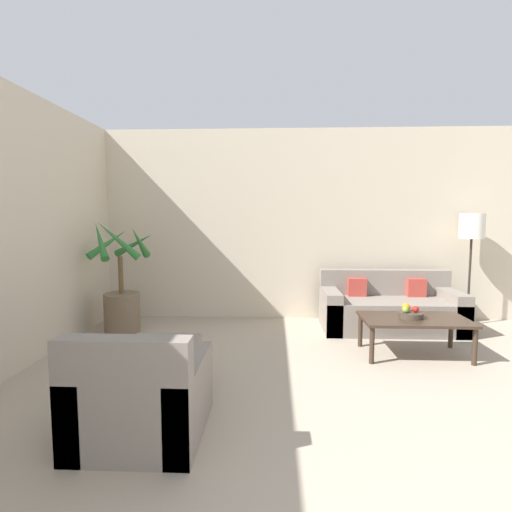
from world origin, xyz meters
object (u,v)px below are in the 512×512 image
at_px(coffee_table, 414,322).
at_px(apple_green, 406,310).
at_px(armchair, 143,398).
at_px(sofa_loveseat, 389,309).
at_px(apple_red, 416,309).
at_px(fruit_bowl, 411,315).
at_px(potted_palm, 122,295).
at_px(ottoman, 165,362).
at_px(floor_lamp, 472,232).
at_px(orange_fruit, 406,307).

xyz_separation_m(coffee_table, apple_green, (-0.10, -0.02, 0.14)).
distance_m(coffee_table, armchair, 2.89).
height_order(sofa_loveseat, apple_red, sofa_loveseat).
bearing_deg(fruit_bowl, potted_palm, 168.02).
bearing_deg(potted_palm, armchair, -66.11).
bearing_deg(armchair, ottoman, 95.23).
distance_m(potted_palm, fruit_bowl, 3.47).
height_order(floor_lamp, orange_fruit, floor_lamp).
bearing_deg(fruit_bowl, coffee_table, -11.72).
bearing_deg(apple_red, floor_lamp, 47.15).
bearing_deg(ottoman, armchair, -84.77).
bearing_deg(apple_green, apple_red, 13.10).
bearing_deg(armchair, apple_green, 35.96).
height_order(floor_lamp, apple_green, floor_lamp).
distance_m(armchair, ottoman, 0.85).
bearing_deg(floor_lamp, coffee_table, -132.90).
bearing_deg(apple_red, sofa_loveseat, 89.38).
relative_size(floor_lamp, ottoman, 2.70).
xyz_separation_m(floor_lamp, coffee_table, (-1.14, -1.23, -0.91)).
distance_m(apple_red, orange_fruit, 0.10).
xyz_separation_m(sofa_loveseat, fruit_bowl, (-0.06, -0.98, 0.17)).
distance_m(fruit_bowl, orange_fruit, 0.10).
bearing_deg(orange_fruit, fruit_bowl, -60.53).
relative_size(apple_green, ottoman, 0.12).
bearing_deg(fruit_bowl, orange_fruit, 119.47).
bearing_deg(apple_green, armchair, -144.04).
bearing_deg(armchair, orange_fruit, 36.95).
relative_size(floor_lamp, armchair, 1.75).
relative_size(orange_fruit, ottoman, 0.16).
distance_m(sofa_loveseat, floor_lamp, 1.53).
relative_size(potted_palm, armchair, 1.66).
height_order(fruit_bowl, ottoman, fruit_bowl).
bearing_deg(coffee_table, floor_lamp, 47.10).
distance_m(sofa_loveseat, apple_green, 1.04).
xyz_separation_m(orange_fruit, armchair, (-2.30, -1.73, -0.25)).
distance_m(potted_palm, armchair, 2.62).
relative_size(sofa_loveseat, ottoman, 3.11).
relative_size(potted_palm, ottoman, 2.57).
height_order(orange_fruit, ottoman, orange_fruit).
height_order(potted_palm, apple_red, potted_palm).
bearing_deg(coffee_table, armchair, -144.96).
bearing_deg(potted_palm, floor_lamp, 6.27).
xyz_separation_m(potted_palm, orange_fruit, (3.36, -0.66, 0.04)).
xyz_separation_m(potted_palm, fruit_bowl, (3.39, -0.72, -0.04)).
relative_size(apple_red, apple_green, 1.05).
bearing_deg(apple_red, ottoman, -161.45).
bearing_deg(orange_fruit, potted_palm, 168.91).
relative_size(armchair, ottoman, 1.55).
bearing_deg(sofa_loveseat, ottoman, -143.86).
xyz_separation_m(sofa_loveseat, floor_lamp, (1.12, 0.24, 1.01)).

